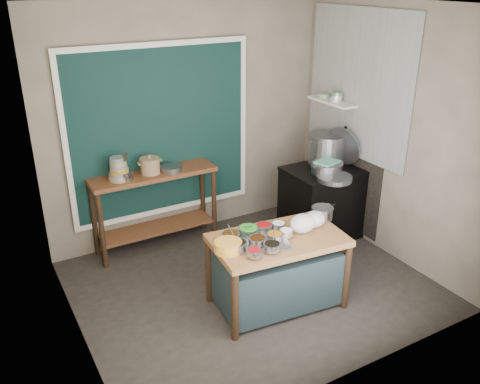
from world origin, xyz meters
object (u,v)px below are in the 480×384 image
yellow_basin (228,246)px  ceramic_crock (150,166)px  back_counter (156,210)px  condiment_tray (260,242)px  utensil_cup (126,176)px  stock_pot (327,149)px  prep_table (277,271)px  steamer (327,168)px  saucepan (322,213)px  stove_block (323,203)px

yellow_basin → ceramic_crock: bearing=93.4°
back_counter → condiment_tray: 1.75m
utensil_cup → ceramic_crock: 0.31m
stock_pot → prep_table: bearing=-142.2°
steamer → utensil_cup: bearing=160.3°
utensil_cup → yellow_basin: bearing=-76.1°
prep_table → condiment_tray: size_ratio=2.47×
saucepan → steamer: (0.63, 0.73, 0.13)m
ceramic_crock → stock_pot: stock_pot is taller
utensil_cup → stock_pot: bearing=-12.2°
prep_table → stove_block: (1.30, 0.95, 0.05)m
prep_table → saucepan: size_ratio=5.49×
stove_block → saucepan: bearing=-129.8°
stove_block → stock_pot: (0.13, 0.16, 0.64)m
ceramic_crock → back_counter: bearing=1.7°
prep_table → condiment_tray: 0.44m
condiment_tray → saucepan: bearing=8.6°
prep_table → back_counter: size_ratio=0.86×
condiment_tray → prep_table: bearing=2.3°
utensil_cup → stove_block: bearing=-16.8°
stove_block → condiment_tray: 1.81m
condiment_tray → utensil_cup: (-0.73, 1.63, 0.24)m
prep_table → utensil_cup: bearing=125.5°
stove_block → condiment_tray: (-1.50, -0.96, 0.34)m
prep_table → stove_block: 1.61m
stove_block → ceramic_crock: bearing=159.3°
prep_table → stock_pot: size_ratio=2.65×
ceramic_crock → yellow_basin: bearing=-86.6°
back_counter → stock_pot: size_ratio=3.08×
back_counter → condiment_tray: bearing=-76.8°
saucepan → condiment_tray: bearing=169.4°
stove_block → yellow_basin: (-1.83, -0.94, 0.37)m
saucepan → ceramic_crock: size_ratio=0.95×
yellow_basin → ceramic_crock: size_ratio=1.05×
back_counter → ceramic_crock: size_ratio=6.05×
condiment_tray → back_counter: bearing=103.2°
saucepan → steamer: bearing=30.2°
back_counter → yellow_basin: back_counter is taller
prep_table → stock_pot: (1.43, 1.11, 0.69)m
condiment_tray → stock_pot: bearing=34.4°
back_counter → steamer: (1.83, -0.83, 0.47)m
utensil_cup → back_counter: bearing=9.7°
back_counter → yellow_basin: (0.07, -1.67, 0.32)m
stove_block → prep_table: bearing=-143.9°
stove_block → yellow_basin: size_ratio=3.58×
yellow_basin → steamer: steamer is taller
steamer → prep_table: bearing=-145.6°
saucepan → back_counter: bearing=108.5°
saucepan → steamer: 0.97m
saucepan → steamer: size_ratio=0.59×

